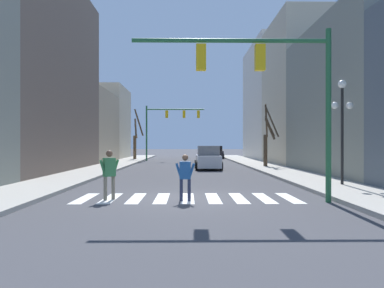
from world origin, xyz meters
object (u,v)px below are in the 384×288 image
car_parked_right_near (208,158)px  pedestrian_near_right_corner (185,174)px  car_parked_left_far (215,152)px  car_parked_left_near (206,154)px  street_lamp_right_corner (342,111)px  traffic_signal_far (168,120)px  street_tree_right_mid (136,138)px  traffic_signal_near (270,76)px  pedestrian_on_left_sidewalk (109,171)px  street_tree_right_far (267,138)px

car_parked_right_near → pedestrian_near_right_corner: 15.67m
car_parked_right_near → car_parked_left_far: size_ratio=0.90×
car_parked_right_near → car_parked_left_near: size_ratio=0.87×
street_lamp_right_corner → pedestrian_near_right_corner: (-6.82, -3.73, -2.43)m
traffic_signal_far → car_parked_left_near: size_ratio=1.37×
car_parked_left_near → street_tree_right_mid: (-8.00, 0.98, 1.78)m
street_lamp_right_corner → street_tree_right_mid: bearing=115.3°
traffic_signal_near → street_lamp_right_corner: (4.06, 4.03, -0.77)m
pedestrian_on_left_sidewalk → street_tree_right_far: size_ratio=0.34×
car_parked_left_near → street_tree_right_mid: bearing=83.0°
traffic_signal_near → pedestrian_on_left_sidewalk: traffic_signal_near is taller
traffic_signal_far → street_lamp_right_corner: (8.91, -26.21, -1.26)m
pedestrian_near_right_corner → street_tree_right_far: 18.24m
traffic_signal_far → car_parked_left_far: size_ratio=1.42×
street_tree_right_far → pedestrian_on_left_sidewalk: bearing=-118.3°
car_parked_left_far → pedestrian_on_left_sidewalk: pedestrian_on_left_sidewalk is taller
street_lamp_right_corner → car_parked_right_near: size_ratio=1.08×
traffic_signal_far → car_parked_left_far: (5.88, 6.86, -3.84)m
traffic_signal_far → car_parked_left_near: bearing=-5.1°
traffic_signal_near → street_lamp_right_corner: traffic_signal_near is taller
traffic_signal_near → street_tree_right_far: size_ratio=1.32×
traffic_signal_far → street_lamp_right_corner: size_ratio=1.46×
street_lamp_right_corner → car_parked_left_far: size_ratio=0.97×
pedestrian_on_left_sidewalk → street_tree_right_mid: bearing=59.3°
car_parked_left_near → street_lamp_right_corner: bearing=-169.8°
traffic_signal_far → street_tree_right_mid: bearing=170.9°
car_parked_left_far → street_tree_right_far: street_tree_right_far is taller
street_lamp_right_corner → street_tree_right_mid: 29.66m
street_lamp_right_corner → street_tree_right_far: size_ratio=0.92×
traffic_signal_near → pedestrian_on_left_sidewalk: 6.22m
pedestrian_near_right_corner → traffic_signal_far: bearing=-80.5°
car_parked_right_near → car_parked_left_near: 14.00m
street_tree_right_far → traffic_signal_far: bearing=123.3°
car_parked_left_near → pedestrian_near_right_corner: size_ratio=3.10×
car_parked_left_far → pedestrian_on_left_sidewalk: bearing=170.1°
traffic_signal_far → car_parked_right_near: 15.32m
car_parked_left_far → street_tree_right_far: bearing=-172.4°
street_lamp_right_corner → pedestrian_near_right_corner: bearing=-151.3°
street_lamp_right_corner → traffic_signal_near: bearing=-135.2°
pedestrian_near_right_corner → car_parked_left_far: bearing=-90.3°
street_lamp_right_corner → car_parked_right_near: bearing=113.6°
pedestrian_on_left_sidewalk → traffic_signal_far: bearing=52.2°
car_parked_left_far → traffic_signal_far: bearing=139.4°
traffic_signal_far → car_parked_right_near: (3.73, -14.37, -3.79)m
car_parked_left_far → traffic_signal_near: bearing=178.4°
street_tree_right_far → pedestrian_near_right_corner: bearing=-110.6°
pedestrian_on_left_sidewalk → street_tree_right_mid: 30.43m
traffic_signal_near → car_parked_right_near: (-1.12, 15.88, -3.30)m
car_parked_left_far → street_tree_right_mid: (-9.62, -6.26, 1.78)m
traffic_signal_far → street_tree_right_mid: size_ratio=1.14×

